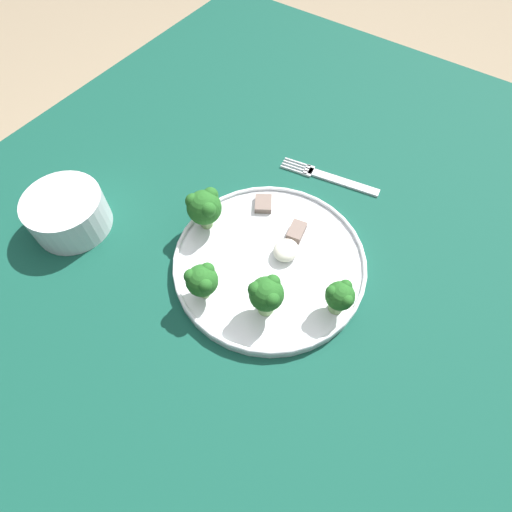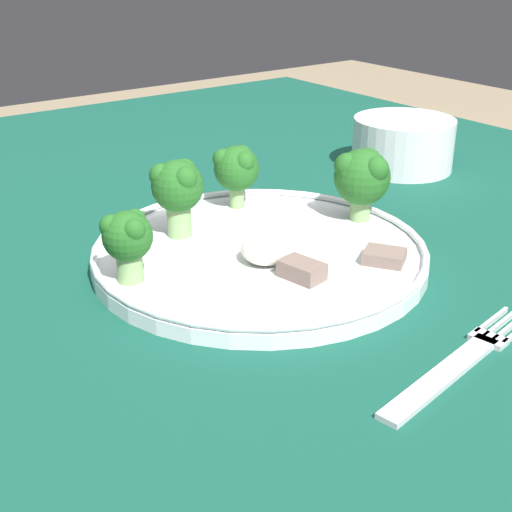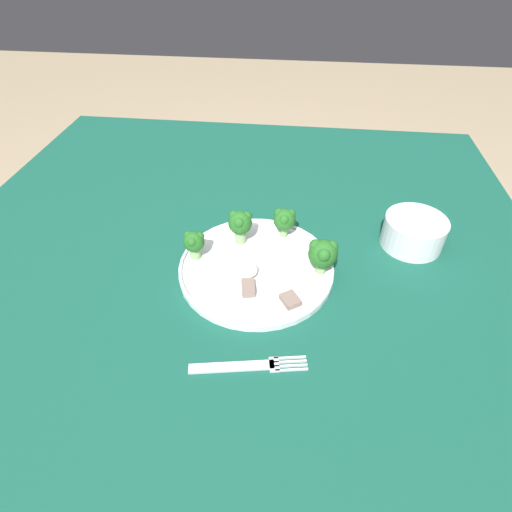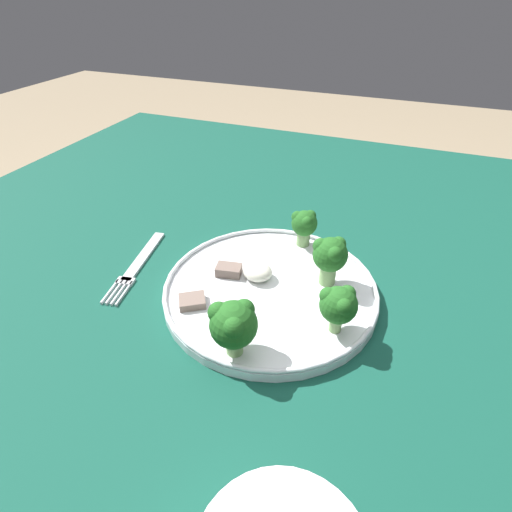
{
  "view_description": "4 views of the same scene",
  "coord_description": "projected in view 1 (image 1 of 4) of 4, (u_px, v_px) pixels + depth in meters",
  "views": [
    {
      "loc": [
        -0.26,
        -0.11,
        1.23
      ],
      "look_at": [
        -0.03,
        0.05,
        0.78
      ],
      "focal_mm": 28.0,
      "sensor_mm": 36.0,
      "label": 1
    },
    {
      "loc": [
        0.43,
        -0.28,
        0.98
      ],
      "look_at": [
        0.02,
        0.02,
        0.75
      ],
      "focal_mm": 50.0,
      "sensor_mm": 36.0,
      "label": 2
    },
    {
      "loc": [
        0.52,
        0.1,
        1.22
      ],
      "look_at": [
        -0.01,
        0.04,
        0.76
      ],
      "focal_mm": 28.0,
      "sensor_mm": 36.0,
      "label": 3
    },
    {
      "loc": [
        -0.13,
        0.42,
        1.08
      ],
      "look_at": [
        0.03,
        0.03,
        0.77
      ],
      "focal_mm": 28.0,
      "sensor_mm": 36.0,
      "label": 4
    }
  ],
  "objects": [
    {
      "name": "ground_plane",
      "position": [
        275.0,
        398.0,
        1.18
      ],
      "size": [
        8.0,
        8.0,
        0.0
      ],
      "primitive_type": "plane",
      "color": "#9E896B"
    },
    {
      "name": "dinner_plate",
      "position": [
        269.0,
        263.0,
        0.57
      ],
      "size": [
        0.28,
        0.28,
        0.02
      ],
      "color": "white",
      "rests_on": "table"
    },
    {
      "name": "broccoli_floret_center_left",
      "position": [
        202.0,
        280.0,
        0.51
      ],
      "size": [
        0.04,
        0.04,
        0.06
      ],
      "color": "#7FA866",
      "rests_on": "dinner_plate"
    },
    {
      "name": "fork",
      "position": [
        330.0,
        178.0,
        0.67
      ],
      "size": [
        0.05,
        0.17,
        0.0
      ],
      "color": "silver",
      "rests_on": "table"
    },
    {
      "name": "cream_bowl",
      "position": [
        68.0,
        213.0,
        0.6
      ],
      "size": [
        0.12,
        0.12,
        0.06
      ],
      "color": "silver",
      "rests_on": "table"
    },
    {
      "name": "sauce_dollop",
      "position": [
        286.0,
        250.0,
        0.57
      ],
      "size": [
        0.04,
        0.04,
        0.02
      ],
      "color": "silver",
      "rests_on": "dinner_plate"
    },
    {
      "name": "broccoli_floret_near_rim_left",
      "position": [
        205.0,
        207.0,
        0.57
      ],
      "size": [
        0.05,
        0.05,
        0.07
      ],
      "color": "#7FA866",
      "rests_on": "dinner_plate"
    },
    {
      "name": "meat_slice_middle_slice",
      "position": [
        263.0,
        204.0,
        0.62
      ],
      "size": [
        0.04,
        0.04,
        0.01
      ],
      "color": "#756056",
      "rests_on": "dinner_plate"
    },
    {
      "name": "table",
      "position": [
        291.0,
        304.0,
        0.64
      ],
      "size": [
        1.28,
        1.18,
        0.73
      ],
      "color": "#114738",
      "rests_on": "ground_plane"
    },
    {
      "name": "meat_slice_front_slice",
      "position": [
        296.0,
        231.0,
        0.59
      ],
      "size": [
        0.04,
        0.03,
        0.01
      ],
      "color": "#756056",
      "rests_on": "dinner_plate"
    },
    {
      "name": "broccoli_floret_front_left",
      "position": [
        266.0,
        294.0,
        0.49
      ],
      "size": [
        0.05,
        0.04,
        0.07
      ],
      "color": "#7FA866",
      "rests_on": "dinner_plate"
    },
    {
      "name": "broccoli_floret_back_left",
      "position": [
        340.0,
        296.0,
        0.5
      ],
      "size": [
        0.04,
        0.04,
        0.06
      ],
      "color": "#7FA866",
      "rests_on": "dinner_plate"
    }
  ]
}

